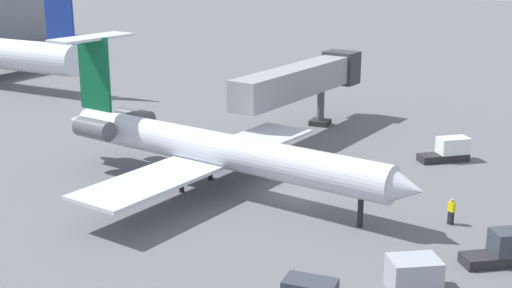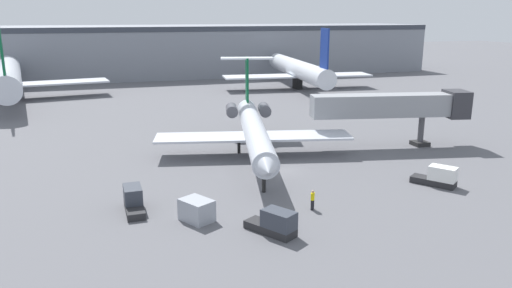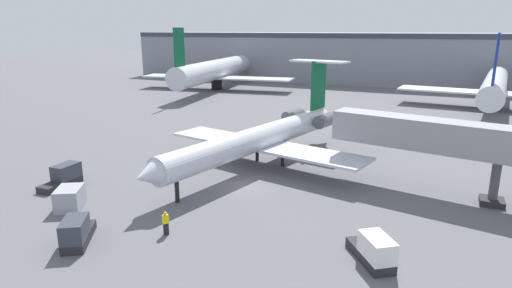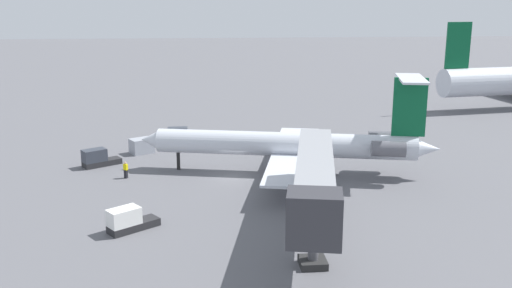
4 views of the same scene
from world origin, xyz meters
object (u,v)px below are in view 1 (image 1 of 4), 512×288
Objects in this scene: baggage_tug_lead at (449,151)px; cargo_container_uld at (414,274)px; ground_crew_marshaller at (451,211)px; baggage_tug_trailing at (507,249)px; regional_jet at (205,145)px; jet_bridge at (306,79)px.

baggage_tug_lead is 1.33× the size of cargo_container_uld.
ground_crew_marshaller is 0.42× the size of baggage_tug_lead.
regional_jet is at bearing 77.38° from baggage_tug_trailing.
regional_jet is 17.11m from ground_crew_marshaller.
regional_jet is 20.28m from baggage_tug_lead.
regional_jet is 9.82× the size of cargo_container_uld.
regional_jet is at bearing 131.68° from baggage_tug_lead.
jet_bridge reaches higher than baggage_tug_lead.
baggage_tug_trailing reaches higher than cargo_container_uld.
jet_bridge is 4.61× the size of baggage_tug_trailing.
ground_crew_marshaller is 0.55× the size of cargo_container_uld.
jet_bridge is (17.61, -1.48, 1.75)m from regional_jet.
regional_jet reaches higher than jet_bridge.
jet_bridge reaches higher than baggage_tug_trailing.
cargo_container_uld is at bearing -120.26° from regional_jet.
ground_crew_marshaller is (-0.11, -16.96, -2.33)m from regional_jet.
jet_bridge is 31.21m from cargo_container_uld.
baggage_tug_trailing is (-22.19, -18.95, -4.10)m from jet_bridge.
baggage_tug_lead is at bearing 8.05° from ground_crew_marshaller.
regional_jet is 19.05m from cargo_container_uld.
jet_bridge is at bearing 72.73° from baggage_tug_lead.
baggage_tug_lead is at bearing -107.27° from jet_bridge.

